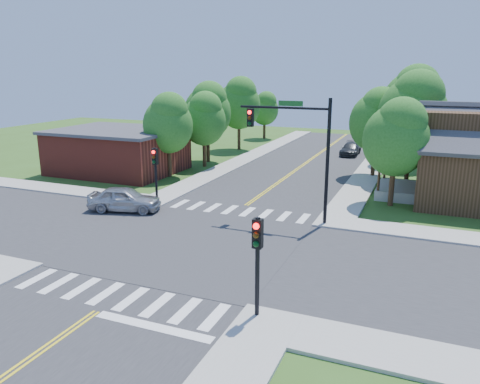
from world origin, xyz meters
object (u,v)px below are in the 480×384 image
at_px(signal_mast_ne, 299,140).
at_px(car_silver, 125,200).
at_px(car_dgrey, 350,149).
at_px(signal_pole_nw, 155,165).
at_px(signal_pole_se, 257,249).

relative_size(signal_mast_ne, car_silver, 1.49).
height_order(car_silver, car_dgrey, car_silver).
xyz_separation_m(signal_mast_ne, signal_pole_nw, (-9.51, -0.01, -2.19)).
bearing_deg(signal_pole_se, car_dgrey, 94.01).
relative_size(signal_pole_nw, car_dgrey, 0.89).
xyz_separation_m(signal_mast_ne, car_dgrey, (-0.74, 23.35, -4.23)).
height_order(signal_mast_ne, signal_pole_se, signal_mast_ne).
xyz_separation_m(car_silver, car_dgrey, (9.81, 25.44, -0.15)).
height_order(signal_mast_ne, car_silver, signal_mast_ne).
distance_m(signal_pole_se, car_dgrey, 34.70).
relative_size(signal_mast_ne, signal_pole_nw, 1.89).
bearing_deg(signal_mast_ne, car_dgrey, 91.81).
relative_size(signal_mast_ne, signal_pole_se, 1.89).
bearing_deg(signal_pole_se, signal_mast_ne, 98.56).
height_order(signal_pole_se, car_dgrey, signal_pole_se).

